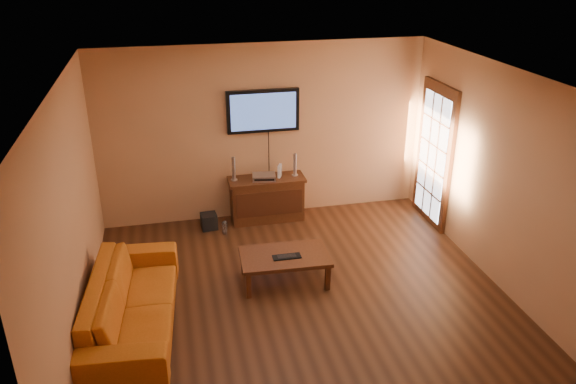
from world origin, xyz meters
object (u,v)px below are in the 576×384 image
object	(u,v)px
speaker_right	(295,166)
game_console	(280,171)
coffee_table	(285,258)
bottle	(225,228)
subwoofer	(209,221)
keyboard	(287,257)
av_receiver	(264,177)
sofa	(132,294)
media_console	(267,199)
television	(263,111)
speaker_left	(234,170)

from	to	relation	value
speaker_right	game_console	world-z (taller)	speaker_right
coffee_table	bottle	bearing A→B (deg)	112.33
subwoofer	bottle	world-z (taller)	subwoofer
coffee_table	bottle	size ratio (longest dim) A/B	5.18
coffee_table	keyboard	bearing A→B (deg)	-77.76
av_receiver	subwoofer	xyz separation A→B (m)	(-0.88, -0.09, -0.62)
keyboard	bottle	bearing A→B (deg)	111.94
sofa	subwoofer	bearing A→B (deg)	-20.22
media_console	game_console	xyz separation A→B (m)	(0.21, 0.02, 0.44)
sofa	subwoofer	distance (m)	2.49
media_console	av_receiver	xyz separation A→B (m)	(-0.04, -0.03, 0.38)
av_receiver	game_console	bearing A→B (deg)	18.52
bottle	keyboard	xyz separation A→B (m)	(0.61, -1.52, 0.30)
sofa	keyboard	bearing A→B (deg)	-70.74
speaker_right	game_console	xyz separation A→B (m)	(-0.24, -0.00, -0.07)
television	subwoofer	distance (m)	1.86
speaker_right	subwoofer	world-z (taller)	speaker_right
bottle	av_receiver	bearing A→B (deg)	26.28
speaker_left	av_receiver	xyz separation A→B (m)	(0.45, -0.07, -0.13)
media_console	speaker_right	world-z (taller)	speaker_right
coffee_table	av_receiver	distance (m)	1.83
speaker_right	game_console	bearing A→B (deg)	-179.25
coffee_table	speaker_left	xyz separation A→B (m)	(-0.38, 1.85, 0.52)
subwoofer	speaker_right	bearing A→B (deg)	1.13
media_console	bottle	size ratio (longest dim) A/B	5.31
sofa	speaker_left	distance (m)	2.84
game_console	subwoofer	world-z (taller)	game_console
subwoofer	av_receiver	bearing A→B (deg)	1.14
sofa	bottle	xyz separation A→B (m)	(1.26, 1.99, -0.34)
media_console	subwoofer	distance (m)	0.96
bottle	game_console	bearing A→B (deg)	22.12
media_console	av_receiver	bearing A→B (deg)	-148.29
coffee_table	media_console	bearing A→B (deg)	86.32
speaker_left	speaker_right	xyz separation A→B (m)	(0.95, -0.02, -0.01)
speaker_left	game_console	world-z (taller)	speaker_left
speaker_right	coffee_table	bearing A→B (deg)	-107.25
media_console	coffee_table	xyz separation A→B (m)	(-0.12, -1.81, -0.01)
speaker_left	speaker_right	world-z (taller)	speaker_left
speaker_right	game_console	distance (m)	0.25
game_console	bottle	bearing A→B (deg)	-133.63
speaker_left	subwoofer	distance (m)	0.87
sofa	keyboard	world-z (taller)	sofa
subwoofer	television	bearing A→B (deg)	13.49
television	sofa	world-z (taller)	television
keyboard	speaker_right	bearing A→B (deg)	73.66
game_console	media_console	bearing A→B (deg)	-150.80
media_console	av_receiver	distance (m)	0.39
subwoofer	bottle	xyz separation A→B (m)	(0.21, -0.24, -0.01)
coffee_table	bottle	distance (m)	1.59
av_receiver	subwoofer	bearing A→B (deg)	-165.94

